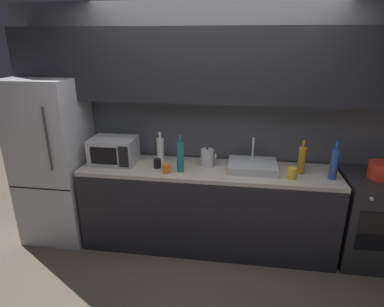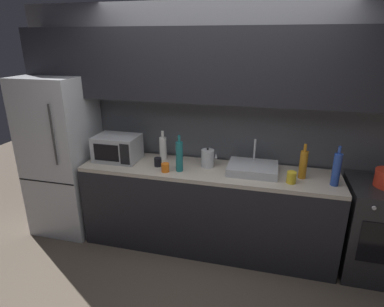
# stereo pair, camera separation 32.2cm
# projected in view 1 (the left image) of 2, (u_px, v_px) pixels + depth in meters

# --- Properties ---
(ground_plane) EXTENTS (10.00, 10.00, 0.00)m
(ground_plane) POSITION_uv_depth(u_px,v_px,m) (195.00, 306.00, 2.71)
(ground_plane) COLOR #4C4238
(back_wall) EXTENTS (4.32, 0.44, 2.50)m
(back_wall) POSITION_uv_depth(u_px,v_px,m) (211.00, 99.00, 3.31)
(back_wall) COLOR slate
(back_wall) RESTS_ON ground
(counter_run) EXTENTS (2.58, 0.60, 0.90)m
(counter_run) POSITION_uv_depth(u_px,v_px,m) (207.00, 207.00, 3.40)
(counter_run) COLOR black
(counter_run) RESTS_ON ground
(refrigerator) EXTENTS (0.68, 0.69, 1.78)m
(refrigerator) POSITION_uv_depth(u_px,v_px,m) (55.00, 161.00, 3.48)
(refrigerator) COLOR #B7BABF
(refrigerator) RESTS_ON ground
(oven_range) EXTENTS (0.60, 0.62, 0.90)m
(oven_range) POSITION_uv_depth(u_px,v_px,m) (370.00, 219.00, 3.18)
(oven_range) COLOR #232326
(oven_range) RESTS_ON ground
(microwave) EXTENTS (0.46, 0.35, 0.27)m
(microwave) POSITION_uv_depth(u_px,v_px,m) (114.00, 151.00, 3.36)
(microwave) COLOR #A8AAAF
(microwave) RESTS_ON counter_run
(sink_basin) EXTENTS (0.48, 0.38, 0.30)m
(sink_basin) POSITION_uv_depth(u_px,v_px,m) (252.00, 166.00, 3.20)
(sink_basin) COLOR #ADAFB5
(sink_basin) RESTS_ON counter_run
(kettle) EXTENTS (0.17, 0.13, 0.20)m
(kettle) POSITION_uv_depth(u_px,v_px,m) (207.00, 158.00, 3.29)
(kettle) COLOR #B7BABF
(kettle) RESTS_ON counter_run
(wine_bottle_white) EXTENTS (0.08, 0.08, 0.31)m
(wine_bottle_white) POSITION_uv_depth(u_px,v_px,m) (160.00, 149.00, 3.44)
(wine_bottle_white) COLOR silver
(wine_bottle_white) RESTS_ON counter_run
(wine_bottle_teal) EXTENTS (0.07, 0.07, 0.37)m
(wine_bottle_teal) POSITION_uv_depth(u_px,v_px,m) (180.00, 157.00, 3.13)
(wine_bottle_teal) COLOR #19666B
(wine_bottle_teal) RESTS_ON counter_run
(wine_bottle_amber) EXTENTS (0.07, 0.07, 0.34)m
(wine_bottle_amber) POSITION_uv_depth(u_px,v_px,m) (302.00, 160.00, 3.09)
(wine_bottle_amber) COLOR #B27019
(wine_bottle_amber) RESTS_ON counter_run
(wine_bottle_blue) EXTENTS (0.07, 0.07, 0.37)m
(wine_bottle_blue) POSITION_uv_depth(u_px,v_px,m) (334.00, 163.00, 2.95)
(wine_bottle_blue) COLOR #234299
(wine_bottle_blue) RESTS_ON counter_run
(mug_dark) EXTENTS (0.08, 0.08, 0.09)m
(mug_dark) POSITION_uv_depth(u_px,v_px,m) (157.00, 163.00, 3.26)
(mug_dark) COLOR black
(mug_dark) RESTS_ON counter_run
(mug_orange) EXTENTS (0.08, 0.08, 0.09)m
(mug_orange) POSITION_uv_depth(u_px,v_px,m) (166.00, 169.00, 3.13)
(mug_orange) COLOR orange
(mug_orange) RESTS_ON counter_run
(mug_yellow) EXTENTS (0.09, 0.09, 0.11)m
(mug_yellow) POSITION_uv_depth(u_px,v_px,m) (292.00, 173.00, 3.00)
(mug_yellow) COLOR gold
(mug_yellow) RESTS_ON counter_run
(cooking_pot) EXTENTS (0.25, 0.25, 0.15)m
(cooking_pot) POSITION_uv_depth(u_px,v_px,m) (382.00, 171.00, 3.00)
(cooking_pot) COLOR red
(cooking_pot) RESTS_ON oven_range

